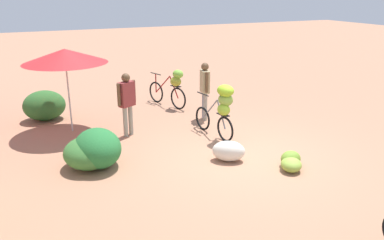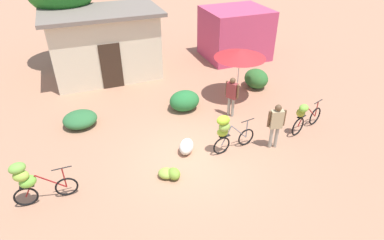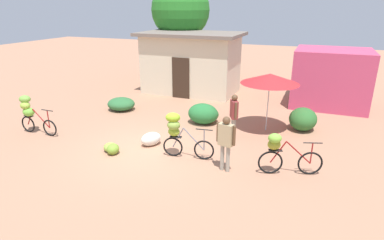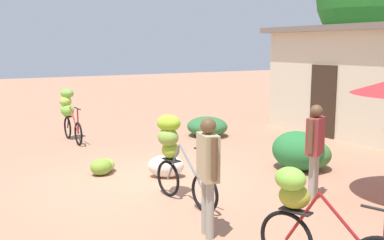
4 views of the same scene
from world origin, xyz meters
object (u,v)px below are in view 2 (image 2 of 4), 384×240
building_low (105,44)px  person_vendor (232,93)px  person_bystander (276,122)px  bicycle_center_loaded (304,115)px  bicycle_leftmost (29,180)px  banana_pile_on_ground (170,174)px  produce_sack (186,146)px  shop_pink (235,33)px  bicycle_near_pile (227,130)px  market_umbrella (240,53)px

building_low → person_vendor: bearing=-55.4°
building_low → person_bystander: 8.79m
bicycle_center_loaded → bicycle_leftmost: bearing=-178.3°
banana_pile_on_ground → produce_sack: (0.87, 0.97, 0.07)m
bicycle_leftmost → bicycle_center_loaded: (8.70, 0.25, -0.15)m
building_low → produce_sack: bearing=-78.8°
shop_pink → bicycle_near_pile: 8.62m
person_bystander → produce_sack: bearing=164.2°
market_umbrella → building_low: bearing=138.1°
banana_pile_on_ground → person_bystander: person_bystander is taller
building_low → shop_pink: building_low is taller
shop_pink → produce_sack: shop_pink is taller
person_vendor → person_bystander: 2.34m
person_vendor → building_low: bearing=124.6°
banana_pile_on_ground → produce_sack: produce_sack is taller
bicycle_leftmost → person_vendor: person_vendor is taller
shop_pink → banana_pile_on_ground: shop_pink is taller
market_umbrella → produce_sack: bearing=-140.0°
banana_pile_on_ground → person_bystander: size_ratio=0.45×
produce_sack → person_bystander: size_ratio=0.44×
bicycle_leftmost → banana_pile_on_ground: (3.62, -0.33, -0.68)m
bicycle_leftmost → person_bystander: (7.24, -0.14, 0.15)m
banana_pile_on_ground → person_bystander: (3.62, 0.19, 0.83)m
banana_pile_on_ground → building_low: bearing=93.6°
produce_sack → shop_pink: bearing=52.6°
shop_pink → banana_pile_on_ground: size_ratio=4.46×
bicycle_center_loaded → person_vendor: bearing=133.9°
person_vendor → person_bystander: (0.38, -2.31, 0.01)m
building_low → market_umbrella: building_low is taller
shop_pink → person_vendor: bearing=-118.6°
market_umbrella → bicycle_center_loaded: market_umbrella is taller
banana_pile_on_ground → produce_sack: size_ratio=1.03×
bicycle_near_pile → banana_pile_on_ground: bearing=-165.9°
bicycle_leftmost → bicycle_near_pile: bicycle_near_pile is taller
bicycle_leftmost → bicycle_near_pile: 5.67m
building_low → bicycle_leftmost: size_ratio=3.18×
shop_pink → person_bystander: (-2.64, -7.84, -0.29)m
building_low → banana_pile_on_ground: bearing=-86.4°
shop_pink → person_bystander: shop_pink is taller
shop_pink → bicycle_center_loaded: bearing=-99.0°
bicycle_near_pile → person_bystander: size_ratio=0.98×
produce_sack → person_vendor: size_ratio=0.44×
shop_pink → person_vendor: size_ratio=2.02×
shop_pink → bicycle_center_loaded: 7.56m
produce_sack → building_low: bearing=101.2°
bicycle_leftmost → person_vendor: 7.20m
building_low → market_umbrella: (4.67, -4.19, 0.38)m
market_umbrella → banana_pile_on_ground: market_umbrella is taller
shop_pink → banana_pile_on_ground: 10.24m
bicycle_near_pile → banana_pile_on_ground: 2.23m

